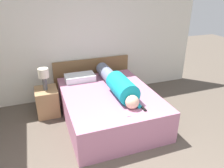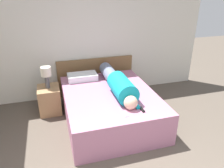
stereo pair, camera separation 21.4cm
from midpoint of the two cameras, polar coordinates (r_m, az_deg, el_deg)
The scene contains 9 objects.
wall_back at distance 4.87m, azimuth -5.65°, elevation 11.47°, with size 5.54×0.06×2.60m.
bed at distance 4.15m, azimuth 0.88°, elevation -5.92°, with size 1.63×2.05×0.57m.
headboard at distance 5.11m, azimuth -3.02°, elevation 2.01°, with size 1.75×0.04×0.87m.
nightstand at distance 4.57m, azimuth -14.68°, elevation -4.02°, with size 0.42×0.49×0.54m.
table_lamp at distance 4.33m, azimuth -15.47°, elevation 2.62°, with size 0.19×0.19×0.43m.
person_lying at distance 4.01m, azimuth 3.15°, elevation 0.08°, with size 0.37×1.72×0.37m.
pillow_near_headboard at distance 4.58m, azimuth -6.42°, elevation 1.88°, with size 0.61×0.34×0.13m.
tv_remote at distance 3.53m, azimuth 9.61°, elevation -6.64°, with size 0.04×0.15×0.02m.
cell_phone at distance 3.38m, azimuth 5.24°, elevation -7.94°, with size 0.06×0.13×0.01m.
Camera 2 is at (-0.78, -1.18, 2.39)m, focal length 35.00 mm.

